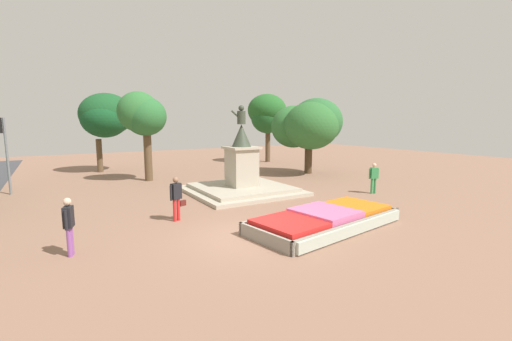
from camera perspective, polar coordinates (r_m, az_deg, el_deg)
name	(u,v)px	position (r m, az deg, el deg)	size (l,w,h in m)	color
ground_plane	(248,237)	(11.80, -1.31, -10.94)	(72.64, 72.64, 0.00)	#8C6651
flower_planter	(326,220)	(12.97, 11.60, -8.03)	(6.36, 3.53, 0.64)	#38281C
statue_monument	(242,178)	(18.72, -2.40, -1.18)	(5.57, 5.57, 4.72)	#B3A995
traffic_light_far_corner	(3,142)	(22.23, -36.51, 3.90)	(0.41, 0.29, 4.06)	slate
pedestrian_with_handbag	(177,196)	(13.69, -13.10, -4.16)	(0.70, 0.39, 1.75)	red
pedestrian_near_planter	(69,222)	(11.28, -28.75, -7.60)	(0.32, 0.55, 1.71)	#8C4C99
pedestrian_crossing_plaza	(374,176)	(19.46, 19.04, -0.89)	(0.54, 0.34, 1.65)	#338C4C
park_tree_far_left	(268,113)	(32.60, 1.99, 9.54)	(3.77, 3.74, 6.41)	brown
park_tree_behind_statue	(106,116)	(28.57, -23.78, 8.28)	(3.93, 3.83, 6.00)	brown
park_tree_far_right	(309,125)	(25.27, 8.75, 7.56)	(4.52, 5.19, 5.54)	#4C3823
park_tree_street_side	(142,115)	(23.21, -18.41, 8.73)	(3.04, 2.76, 5.75)	brown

